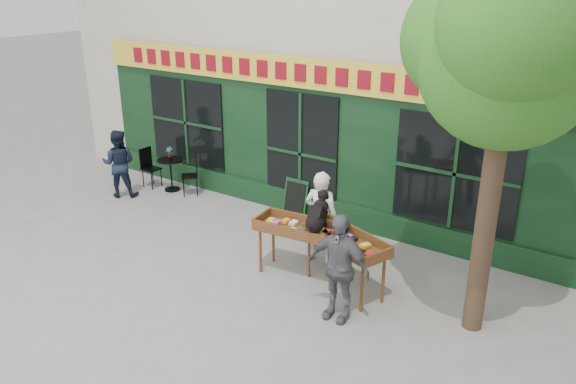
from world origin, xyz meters
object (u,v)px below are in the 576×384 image
Objects in this scene: book_cart_right at (346,243)px; man_right at (339,267)px; man_left at (119,163)px; woman at (321,217)px; dog at (318,211)px; book_cart_center at (301,231)px; bistro_table at (171,168)px.

man_right is (0.30, -0.75, 0.01)m from book_cart_right.
man_right reaches higher than man_left.
man_right is 6.72m from man_left.
man_right is (1.13, -1.38, -0.01)m from woman.
man_right reaches higher than book_cart_right.
dog is 0.68m from book_cart_right.
woman is at bearing 110.41° from dog.
bistro_table is (-4.72, 1.66, -0.28)m from book_cart_center.
book_cart_right is (0.48, 0.07, -0.47)m from dog.
bistro_table is (-5.07, 1.71, -0.75)m from dog.
book_cart_center is at bearing -158.50° from book_cart_right.
man_right is at bearing 123.23° from woman.
man_left reaches higher than bistro_table.
man_right is 2.19× the size of bistro_table.
dog is at bearing 110.41° from woman.
book_cart_center is 0.83m from book_cart_right.
book_cart_center is at bearing -19.33° from bistro_table.
man_left is (-6.56, 1.49, -0.05)m from man_right.
dog is at bearing 137.44° from man_left.
woman is at bearing 163.03° from book_cart_right.
man_right is (1.13, -0.73, 0.01)m from book_cart_center.
book_cart_right is (0.83, -0.63, -0.02)m from woman.
man_right is 6.33m from bistro_table.
woman is 1.01× the size of man_right.
bistro_table is at bearing 154.51° from book_cart_center.
woman is 5.42m from man_left.
book_cart_center is at bearing 147.34° from man_right.
woman reaches higher than dog.
dog is 5.85m from man_left.
book_cart_right is at bearing -16.41° from bistro_table.
woman reaches higher than bistro_table.
bistro_table is at bearing -176.29° from book_cart_right.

